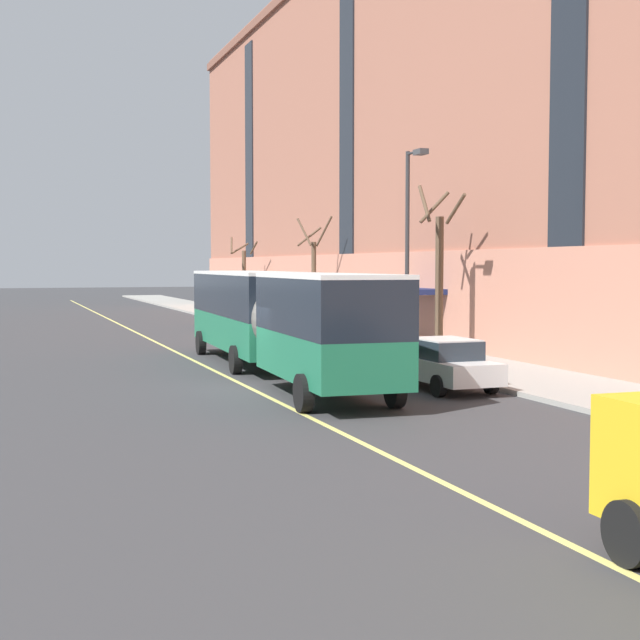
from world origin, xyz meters
TOP-DOWN VIEW (x-y plane):
  - ground_plane at (0.00, 0.00)m, footprint 260.00×260.00m
  - sidewalk at (8.52, 3.00)m, footprint 4.55×160.00m
  - city_bus at (1.19, 3.06)m, footprint 3.55×18.94m
  - parked_car_white_1 at (4.90, -2.15)m, footprint 2.01×4.64m
  - parked_car_darkgray_2 at (5.17, 26.79)m, footprint 1.99×4.48m
  - parked_car_white_3 at (5.09, 12.83)m, footprint 1.93×4.56m
  - street_tree_mid_block at (8.72, 5.47)m, footprint 1.59×1.53m
  - street_tree_far_uptown at (8.72, 20.43)m, footprint 1.79×1.77m
  - street_tree_far_downtown at (8.69, 35.40)m, footprint 1.98×1.86m
  - street_lamp at (6.85, 4.24)m, footprint 0.36×1.48m
  - lane_centerline at (-0.51, 3.00)m, footprint 0.16×140.00m

SIDE VIEW (x-z plane):
  - ground_plane at x=0.00m, z-range 0.00..0.00m
  - lane_centerline at x=-0.51m, z-range 0.00..0.01m
  - sidewalk at x=8.52m, z-range 0.00..0.15m
  - parked_car_white_3 at x=5.09m, z-range 0.00..1.56m
  - parked_car_darkgray_2 at x=5.17m, z-range 0.00..1.56m
  - parked_car_white_1 at x=4.90m, z-range 0.00..1.56m
  - city_bus at x=1.19m, z-range 0.29..3.81m
  - street_tree_far_downtown at x=8.69m, z-range 0.13..5.79m
  - street_tree_far_uptown at x=8.72m, z-range 0.01..6.33m
  - street_tree_mid_block at x=8.72m, z-range 0.03..6.83m
  - street_lamp at x=6.85m, z-range 0.95..8.82m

